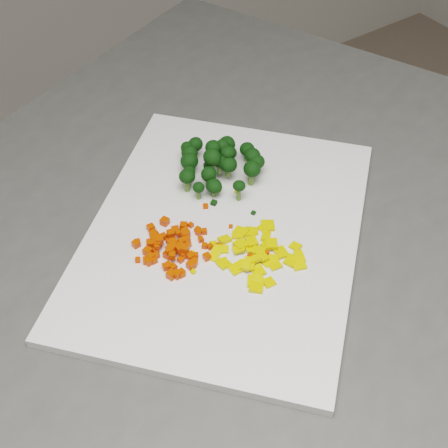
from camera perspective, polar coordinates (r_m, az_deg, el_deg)
counter_block at (r=1.11m, az=-2.53°, el=-18.81°), size 1.32×1.14×0.90m
cutting_board at (r=0.76m, az=0.00°, el=-0.82°), size 0.52×0.51×0.01m
carrot_pile at (r=0.72m, az=-4.74°, el=-1.64°), size 0.09×0.09×0.03m
pepper_pile at (r=0.72m, az=2.88°, el=-2.55°), size 0.11×0.11×0.01m
broccoli_pile at (r=0.81m, az=-0.51°, el=5.87°), size 0.11×0.11×0.05m
carrot_cube_0 at (r=0.75m, az=-3.05°, el=-0.10°), size 0.01×0.01×0.01m
carrot_cube_1 at (r=0.72m, az=-1.57°, el=-3.02°), size 0.01×0.01×0.01m
carrot_cube_2 at (r=0.71m, az=-3.04°, el=-3.79°), size 0.01×0.01×0.01m
carrot_cube_3 at (r=0.74m, az=-6.08°, el=-1.30°), size 0.01×0.01×0.01m
carrot_cube_4 at (r=0.73m, az=-3.37°, el=-1.94°), size 0.01×0.01×0.01m
carrot_cube_5 at (r=0.70m, az=-4.86°, el=-4.65°), size 0.01×0.01×0.01m
carrot_cube_6 at (r=0.75m, az=-2.42°, el=-0.53°), size 0.01×0.01×0.01m
carrot_cube_7 at (r=0.73m, az=-4.89°, el=-0.91°), size 0.01×0.01×0.01m
carrot_cube_8 at (r=0.74m, az=-6.07°, el=-1.67°), size 0.01×0.01×0.01m
carrot_cube_9 at (r=0.72m, az=-3.07°, el=-2.99°), size 0.01×0.01×0.01m
carrot_cube_10 at (r=0.72m, az=-3.56°, el=-2.31°), size 0.01×0.01×0.01m
carrot_cube_11 at (r=0.72m, az=-3.87°, el=-3.19°), size 0.01×0.01×0.01m
carrot_cube_12 at (r=0.72m, az=-3.66°, el=-2.78°), size 0.01×0.01×0.01m
carrot_cube_13 at (r=0.73m, az=-4.95°, el=-1.89°), size 0.01×0.01×0.01m
carrot_cube_14 at (r=0.70m, az=-3.92°, el=-4.43°), size 0.01×0.01×0.01m
carrot_cube_15 at (r=0.72m, az=-2.71°, el=-3.31°), size 0.01×0.01×0.01m
carrot_cube_16 at (r=0.74m, az=-3.46°, el=-1.45°), size 0.01×0.01×0.01m
carrot_cube_17 at (r=0.73m, az=-6.25°, el=-2.43°), size 0.01×0.01×0.01m
carrot_cube_18 at (r=0.73m, az=-6.13°, el=-1.77°), size 0.01×0.01×0.01m
carrot_cube_19 at (r=0.73m, az=-3.91°, el=-1.61°), size 0.01×0.01×0.01m
carrot_cube_20 at (r=0.73m, az=-4.67°, el=-1.74°), size 0.01×0.01×0.01m
carrot_cube_21 at (r=0.73m, az=-4.22°, el=-0.85°), size 0.01×0.01×0.01m
carrot_cube_22 at (r=0.72m, az=-7.89°, el=-3.27°), size 0.01×0.01×0.01m
carrot_cube_23 at (r=0.75m, az=-4.46°, el=-0.59°), size 0.01×0.01×0.01m
carrot_cube_24 at (r=0.73m, az=-4.95°, el=-1.70°), size 0.01×0.01×0.01m
carrot_cube_25 at (r=0.73m, az=-5.92°, el=-1.49°), size 0.01×0.01×0.01m
carrot_cube_26 at (r=0.73m, az=-1.28°, el=-2.09°), size 0.01×0.01×0.01m
carrot_cube_27 at (r=0.72m, az=-3.54°, el=-2.21°), size 0.01×0.01×0.01m
carrot_cube_28 at (r=0.70m, az=-4.33°, el=-4.61°), size 0.01×0.01×0.01m
carrot_cube_29 at (r=0.74m, az=-6.24°, el=-1.74°), size 0.01×0.01×0.01m
carrot_cube_30 at (r=0.74m, az=-7.92°, el=-1.70°), size 0.01×0.01×0.01m
carrot_cube_31 at (r=0.75m, az=-6.42°, el=-0.93°), size 0.01×0.01×0.01m
carrot_cube_32 at (r=0.75m, az=-1.81°, el=-0.69°), size 0.01×0.01×0.01m
carrot_cube_33 at (r=0.72m, az=-6.22°, el=-2.88°), size 0.01×0.01×0.01m
carrot_cube_34 at (r=0.74m, az=-5.57°, el=-1.16°), size 0.01×0.01×0.01m
carrot_cube_35 at (r=0.75m, az=-6.70°, el=-0.37°), size 0.01×0.01×0.01m
carrot_cube_36 at (r=0.72m, az=-5.02°, el=-2.44°), size 0.01×0.01×0.01m
carrot_cube_37 at (r=0.72m, az=-4.00°, el=-2.03°), size 0.01×0.01×0.01m
carrot_cube_38 at (r=0.72m, az=-6.43°, el=-3.35°), size 0.01×0.01×0.01m
carrot_cube_39 at (r=0.73m, az=-4.37°, el=-1.84°), size 0.01×0.01×0.01m
carrot_cube_40 at (r=0.70m, az=-3.89°, el=-4.61°), size 0.01×0.01×0.01m
carrot_cube_41 at (r=0.74m, az=-6.86°, el=-1.68°), size 0.01×0.01×0.01m
carrot_cube_42 at (r=0.72m, az=-6.75°, el=-3.05°), size 0.01×0.01×0.01m
carrot_cube_43 at (r=0.72m, az=-4.06°, el=-2.25°), size 0.01×0.01×0.01m
carrot_cube_44 at (r=0.72m, az=-3.99°, el=-3.29°), size 0.01×0.01×0.01m
carrot_cube_45 at (r=0.72m, az=-6.89°, el=-3.44°), size 0.01×0.01×0.01m
carrot_cube_46 at (r=0.71m, az=-4.90°, el=-2.60°), size 0.01×0.01×0.01m
carrot_cube_47 at (r=0.76m, az=-5.44°, el=0.22°), size 0.01×0.01×0.01m
carrot_cube_48 at (r=0.75m, az=-3.71°, el=-0.20°), size 0.01×0.01×0.01m
carrot_cube_49 at (r=0.75m, az=-2.37°, el=-0.67°), size 0.01×0.01×0.01m
carrot_cube_50 at (r=0.74m, az=-8.05°, el=-1.83°), size 0.01×0.01×0.01m
carrot_cube_51 at (r=0.73m, az=-1.79°, el=-2.00°), size 0.01×0.01×0.01m
carrot_cube_52 at (r=0.72m, az=-4.99°, el=-2.90°), size 0.01×0.01×0.01m
carrot_cube_53 at (r=0.74m, az=-6.43°, el=-1.36°), size 0.01×0.01×0.01m
carrot_cube_54 at (r=0.72m, az=-5.17°, el=-2.79°), size 0.01×0.01×0.01m
carrot_cube_55 at (r=0.74m, az=-4.95°, el=-1.61°), size 0.01×0.01×0.01m
carrot_cube_56 at (r=0.74m, az=-3.57°, el=-0.94°), size 0.01×0.01×0.01m
carrot_cube_57 at (r=0.72m, az=-6.16°, el=-2.08°), size 0.01×0.01×0.01m
carrot_cube_58 at (r=0.71m, az=-5.34°, el=-3.90°), size 0.01×0.01×0.01m
carrot_cube_59 at (r=0.74m, az=-6.63°, el=-1.76°), size 0.01×0.01×0.01m
carrot_cube_60 at (r=0.74m, az=-3.79°, el=-0.98°), size 0.01×0.01×0.01m
carrot_cube_61 at (r=0.72m, az=-1.65°, el=-2.94°), size 0.01×0.01×0.01m
carrot_cube_62 at (r=0.72m, az=-4.72°, el=-2.16°), size 0.01×0.01×0.01m
carrot_cube_63 at (r=0.74m, az=-6.72°, el=-1.82°), size 0.01×0.01×0.01m
carrot_cube_64 at (r=0.71m, az=-2.71°, el=-3.64°), size 0.01×0.01×0.01m
carrot_cube_65 at (r=0.71m, az=-5.14°, el=-3.85°), size 0.01×0.01×0.01m
carrot_cube_66 at (r=0.75m, az=-2.35°, el=-0.79°), size 0.01×0.01×0.01m
carrot_cube_67 at (r=0.72m, az=-3.62°, el=-2.31°), size 0.01×0.01×0.01m
carrot_cube_68 at (r=0.75m, az=-3.56°, el=-0.74°), size 0.01×0.01×0.01m
carrot_cube_69 at (r=0.71m, az=-4.66°, el=-3.99°), size 0.01×0.01×0.01m
carrot_cube_70 at (r=0.75m, az=-6.43°, el=-1.05°), size 0.01×0.01×0.01m
carrot_cube_71 at (r=0.72m, az=-7.11°, el=-3.34°), size 0.01×0.01×0.01m
carrot_cube_72 at (r=0.73m, az=-7.00°, el=-2.51°), size 0.01×0.01×0.01m
carrot_cube_73 at (r=0.72m, az=-2.61°, el=-2.89°), size 0.01×0.01×0.01m
carrot_cube_74 at (r=0.74m, az=-2.13°, el=-1.43°), size 0.01×0.01×0.01m
carrot_cube_75 at (r=0.71m, az=-4.76°, el=-2.91°), size 0.01×0.01×0.01m
pepper_chunk_0 at (r=0.70m, az=2.65°, el=-5.25°), size 0.02×0.02×0.01m
pepper_chunk_1 at (r=0.73m, az=4.36°, el=-1.81°), size 0.02×0.02×0.01m
pepper_chunk_2 at (r=0.74m, az=0.06°, el=-1.43°), size 0.02×0.01×0.01m
pepper_chunk_3 at (r=0.73m, az=5.23°, el=-2.60°), size 0.02×0.02×0.01m
pepper_chunk_4 at (r=0.71m, az=2.10°, el=-3.65°), size 0.02×0.02×0.01m
pepper_chunk_5 at (r=0.73m, az=1.56°, el=-1.87°), size 0.02×0.02×0.01m
pepper_chunk_6 at (r=0.72m, az=-0.91°, el=-2.89°), size 0.02×0.02×0.01m
pepper_chunk_7 at (r=0.70m, az=2.98°, el=-4.94°), size 0.02×0.01×0.01m
pepper_chunk_8 at (r=0.75m, az=2.23°, el=-0.75°), size 0.02×0.02×0.01m
pepper_chunk_9 at (r=0.71m, az=-0.00°, el=-3.66°), size 0.02×0.01×0.01m
pepper_chunk_10 at (r=0.72m, az=6.15°, el=-3.34°), size 0.02×0.02×0.01m
pepper_chunk_11 at (r=0.73m, az=2.55°, el=-1.61°), size 0.02×0.02×0.01m
pepper_chunk_12 at (r=0.72m, az=3.53°, el=-2.93°), size 0.01×0.01×0.01m
pepper_chunk_13 at (r=0.75m, az=2.54°, el=-0.61°), size 0.02×0.02×0.01m
pepper_chunk_14 at (r=0.72m, az=6.83°, el=-3.62°), size 0.02×0.02×0.01m
pepper_chunk_15 at (r=0.72m, az=4.60°, el=-3.66°), size 0.02×0.02×0.01m
pepper_chunk_16 at (r=0.74m, az=1.27°, el=-1.02°), size 0.02×0.02×0.01m
pepper_chunk_17 at (r=0.72m, az=3.22°, el=-2.47°), size 0.02×0.02×0.01m
pepper_chunk_18 at (r=0.72m, az=4.54°, el=-3.30°), size 0.02×0.02×0.00m
pepper_chunk_19 at (r=0.70m, az=3.14°, el=-5.30°), size 0.02×0.02×0.01m
pepper_chunk_20 at (r=0.73m, az=2.59°, el=-2.26°), size 0.02×0.02×0.01m
pepper_chunk_21 at (r=0.73m, az=-0.27°, el=-2.34°), size 0.02×0.02×0.01m
pepper_chunk_22 at (r=0.75m, az=1.60°, el=-0.68°), size 0.02×0.02×0.01m
pepper_chunk_23 at (r=0.72m, az=1.36°, el=-2.32°), size 0.02×0.01×0.01m
pepper_chunk_24 at (r=0.76m, az=4.02°, el=-0.14°), size 0.02×0.02×0.01m
pepper_chunk_25 at (r=0.72m, az=-0.15°, el=-3.49°), size 0.02×0.02×0.00m
pepper_chunk_26 at (r=0.71m, az=2.10°, el=-3.76°), size 0.02×0.02×0.00m
pepper_chunk_27 at (r=0.71m, az=1.17°, el=-4.09°), size 0.02×0.01×0.01m
pepper_chunk_28 at (r=0.73m, az=3.91°, el=-1.97°), size 0.02×0.02×0.01m
pepper_chunk_29 at (r=0.75m, az=3.80°, el=-0.34°), size 0.01×0.01×0.01m
pepper_chunk_30 at (r=0.70m, az=4.13°, el=-5.35°), size 0.01×0.01×0.00m
pepper_chunk_31 at (r=0.73m, az=-0.94°, el=-1.91°), size 0.01×0.01×0.01m
pepper_chunk_32 at (r=0.69m, az=2.95°, el=-5.83°), size 0.02×0.02×0.01m
pepper_chunk_33 at (r=0.71m, az=2.73°, el=-3.27°), size 0.02×0.01×0.01m
pepper_chunk_34 at (r=0.74m, az=6.55°, el=-2.05°), size 0.01×0.02×0.01m
pepper_chunk_35 at (r=0.71m, az=3.12°, el=-4.30°), size 0.02×0.02×0.01m
pepper_chunk_36 at (r=0.72m, az=4.14°, el=-3.41°), size 0.02×0.01×0.01m
pepper_chunk_37 at (r=0.74m, az=3.85°, el=-1.13°), size 0.02×0.02×0.01m
pepper_chunk_38 at (r=0.73m, az=6.92°, el=-2.97°), size 0.02×0.02×0.01m
broccoli_floret_0 at (r=0.78m, az=1.35°, el=3.03°), size 0.02×0.02×0.03m
broccoli_floret_1 at (r=0.84m, az=-3.39°, el=6.61°), size 0.02×0.02×0.03m
broccoli_floret_2 at (r=0.82m, az=2.55°, el=5.86°), size 0.03×0.03×0.03m
broccoli_floret_3 at (r=0.84m, az=0.55°, el=6.27°), size 0.02×0.02×0.02m
broccoli_floret_4 at (r=0.83m, az=-0.40°, el=6.23°), size 0.03×0.03×0.03m
broccoli_floret_5 at (r=0.84m, az=-2.65°, el=6.91°), size 0.03×0.03×0.03m
broccoli_floret_6 at (r=0.82m, az=-1.10°, el=6.55°), size 0.03×0.03×0.03m
broccoli_floret_7 at (r=0.81m, az=-0.43°, el=5.38°), size 0.02×0.02×0.02m
broccoli_floret_8 at (r=0.84m, az=0.21°, el=6.97°), size 0.03×0.03×0.03m
broccoli_floret_9 at (r=0.82m, az=-3.23°, el=5.48°), size 0.03×0.03×0.03m
broccoli_floret_10 at (r=0.83m, az=-3.21°, el=6.13°), size 0.03×0.03×0.03m
broccoli_floret_11 at (r=0.82m, az=-1.05°, el=6.56°), size 0.03×0.03×0.03m
broccoli_floret_12 at (r=0.84m, az=-0.01°, el=6.51°), size 0.03×0.03×0.03m
broccoli_floret_13 at (r=0.79m, az=-0.97°, el=3.26°), size 0.03×0.03×0.02m
broccoli_floret_14 at (r=0.80m, az=-3.23°, el=4.35°), size 0.02×0.02×0.03m
broccoli_floret_15 at (r=0.83m, az=-0.20°, el=6.83°), size 0.03×0.03×0.03m
broccoli_floret_16 at (r=0.78m, az=-2.36°, el=3.00°), size 0.02×0.02×0.02m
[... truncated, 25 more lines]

